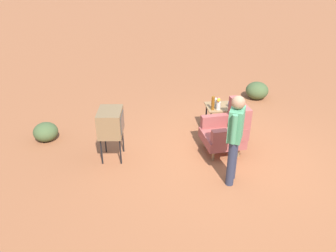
% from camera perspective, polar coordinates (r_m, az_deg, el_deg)
% --- Properties ---
extents(ground_plane, '(60.00, 60.00, 0.00)m').
position_cam_1_polar(ground_plane, '(6.72, 10.42, -5.53)').
color(ground_plane, '#A05B38').
extents(armchair, '(0.85, 0.86, 1.06)m').
position_cam_1_polar(armchair, '(6.71, 10.20, -0.61)').
color(armchair, '#937047').
rests_on(armchair, ground).
extents(side_table, '(0.56, 0.56, 0.63)m').
position_cam_1_polar(side_table, '(7.43, 8.73, 2.74)').
color(side_table, black).
rests_on(side_table, ground).
extents(tv_on_stand, '(0.64, 0.50, 1.03)m').
position_cam_1_polar(tv_on_stand, '(6.35, -9.85, 0.58)').
color(tv_on_stand, black).
rests_on(tv_on_stand, ground).
extents(person_standing, '(0.52, 0.35, 1.64)m').
position_cam_1_polar(person_standing, '(5.62, 11.46, -1.54)').
color(person_standing, '#2D3347').
rests_on(person_standing, ground).
extents(soda_can_blue, '(0.07, 0.07, 0.12)m').
position_cam_1_polar(soda_can_blue, '(7.37, 10.57, 3.70)').
color(soda_can_blue, blue).
rests_on(soda_can_blue, side_table).
extents(bottle_short_clear, '(0.06, 0.06, 0.20)m').
position_cam_1_polar(bottle_short_clear, '(7.31, 8.18, 4.03)').
color(bottle_short_clear, silver).
rests_on(bottle_short_clear, side_table).
extents(soda_can_red, '(0.07, 0.07, 0.12)m').
position_cam_1_polar(soda_can_red, '(7.54, 7.86, 4.48)').
color(soda_can_red, red).
rests_on(soda_can_red, side_table).
extents(bottle_tall_amber, '(0.07, 0.07, 0.30)m').
position_cam_1_polar(bottle_tall_amber, '(7.14, 7.76, 3.92)').
color(bottle_tall_amber, brown).
rests_on(bottle_tall_amber, side_table).
extents(flower_vase, '(0.15, 0.10, 0.27)m').
position_cam_1_polar(flower_vase, '(7.17, 8.69, 3.91)').
color(flower_vase, silver).
rests_on(flower_vase, side_table).
extents(shrub_near, '(0.62, 0.62, 0.48)m').
position_cam_1_polar(shrub_near, '(9.55, 15.08, 5.92)').
color(shrub_near, '#475B33').
rests_on(shrub_near, ground).
extents(shrub_mid, '(0.52, 0.52, 0.40)m').
position_cam_1_polar(shrub_mid, '(7.61, -20.33, -0.95)').
color(shrub_mid, '#475B33').
rests_on(shrub_mid, ground).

